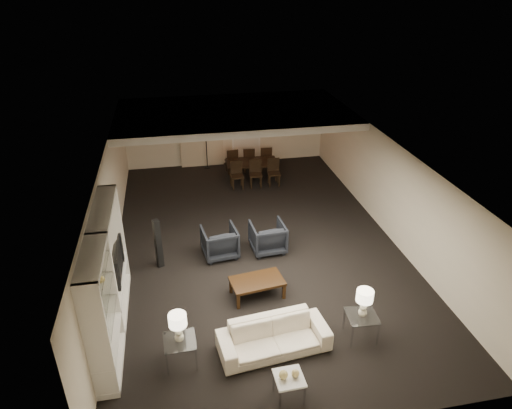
{
  "coord_description": "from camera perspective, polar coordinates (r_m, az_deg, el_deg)",
  "views": [
    {
      "loc": [
        -1.9,
        -9.83,
        6.34
      ],
      "look_at": [
        0.0,
        0.0,
        1.1
      ],
      "focal_mm": 32.0,
      "sensor_mm": 36.0,
      "label": 1
    }
  ],
  "objects": [
    {
      "name": "table_lamp_right",
      "position": [
        8.85,
        13.32,
        -11.93
      ],
      "size": [
        0.33,
        0.33,
        0.58
      ],
      "primitive_type": null,
      "rotation": [
        0.0,
        0.0,
        0.05
      ],
      "color": "beige",
      "rests_on": "side_table_right"
    },
    {
      "name": "chair_nr",
      "position": [
        14.75,
        2.26,
        4.0
      ],
      "size": [
        0.44,
        0.44,
        0.87
      ],
      "primitive_type": null,
      "rotation": [
        0.0,
        0.0,
        -0.09
      ],
      "color": "black",
      "rests_on": "floor"
    },
    {
      "name": "vase_amber",
      "position": [
        8.27,
        -18.89,
        -8.81
      ],
      "size": [
        0.15,
        0.15,
        0.16
      ],
      "primitive_type": "imported",
      "color": "#A98C38",
      "rests_on": "media_unit"
    },
    {
      "name": "floor",
      "position": [
        11.86,
        0.0,
        -4.71
      ],
      "size": [
        11.0,
        11.0,
        0.0
      ],
      "primitive_type": "plane",
      "color": "black",
      "rests_on": "ground"
    },
    {
      "name": "gold_gourd_a",
      "position": [
        7.8,
        3.44,
        -20.48
      ],
      "size": [
        0.15,
        0.15,
        0.15
      ],
      "primitive_type": "sphere",
      "color": "tan",
      "rests_on": "marble_table"
    },
    {
      "name": "wall_back",
      "position": [
        16.27,
        -3.73,
        9.33
      ],
      "size": [
        7.0,
        0.02,
        2.5
      ],
      "primitive_type": "cube",
      "color": "beige",
      "rests_on": "ground"
    },
    {
      "name": "marble_table",
      "position": [
        8.05,
        4.12,
        -21.83
      ],
      "size": [
        0.48,
        0.48,
        0.47
      ],
      "primitive_type": null,
      "rotation": [
        0.0,
        0.0,
        0.03
      ],
      "color": "silver",
      "rests_on": "floor"
    },
    {
      "name": "dining_table",
      "position": [
        15.28,
        -0.5,
        4.31
      ],
      "size": [
        1.72,
        1.02,
        0.59
      ],
      "primitive_type": "imported",
      "rotation": [
        0.0,
        0.0,
        -0.05
      ],
      "color": "black",
      "rests_on": "floor"
    },
    {
      "name": "chair_nl",
      "position": [
        14.54,
        -2.36,
        3.64
      ],
      "size": [
        0.41,
        0.41,
        0.87
      ],
      "primitive_type": null,
      "rotation": [
        0.0,
        0.0,
        0.01
      ],
      "color": "black",
      "rests_on": "floor"
    },
    {
      "name": "chair_fm",
      "position": [
        15.81,
        -0.93,
        5.7
      ],
      "size": [
        0.43,
        0.43,
        0.87
      ],
      "primitive_type": null,
      "rotation": [
        0.0,
        0.0,
        3.07
      ],
      "color": "black",
      "rests_on": "floor"
    },
    {
      "name": "ceiling_soffit",
      "position": [
        14.03,
        -2.77,
        11.28
      ],
      "size": [
        7.0,
        4.0,
        0.2
      ],
      "primitive_type": "cube",
      "color": "silver",
      "rests_on": "ceiling"
    },
    {
      "name": "side_table_left",
      "position": [
        8.63,
        -9.39,
        -17.66
      ],
      "size": [
        0.58,
        0.58,
        0.52
      ],
      "primitive_type": null,
      "rotation": [
        0.0,
        0.0,
        0.03
      ],
      "color": "silver",
      "rests_on": "floor"
    },
    {
      "name": "armchair_right",
      "position": [
        11.35,
        1.47,
        -4.08
      ],
      "size": [
        0.86,
        0.89,
        0.76
      ],
      "primitive_type": "imported",
      "rotation": [
        0.0,
        0.0,
        3.21
      ],
      "color": "black",
      "rests_on": "floor"
    },
    {
      "name": "painting",
      "position": [
        16.52,
        3.62,
        10.71
      ],
      "size": [
        0.95,
        0.04,
        0.65
      ],
      "primitive_type": "cube",
      "color": "#142D38",
      "rests_on": "wall_back"
    },
    {
      "name": "curtains",
      "position": [
        16.13,
        -6.89,
        8.83
      ],
      "size": [
        1.5,
        0.12,
        2.4
      ],
      "primitive_type": "cube",
      "color": "beige",
      "rests_on": "wall_back"
    },
    {
      "name": "floor_lamp",
      "position": [
        16.07,
        -6.22,
        7.23
      ],
      "size": [
        0.26,
        0.26,
        1.57
      ],
      "primitive_type": null,
      "rotation": [
        0.0,
        0.0,
        0.14
      ],
      "color": "black",
      "rests_on": "floor"
    },
    {
      "name": "wall_right",
      "position": [
        12.32,
        16.2,
        2.05
      ],
      "size": [
        0.02,
        11.0,
        2.5
      ],
      "primitive_type": "cube",
      "color": "beige",
      "rests_on": "ground"
    },
    {
      "name": "coffee_table",
      "position": [
        9.98,
        0.14,
        -10.35
      ],
      "size": [
        1.2,
        0.8,
        0.4
      ],
      "primitive_type": null,
      "rotation": [
        0.0,
        0.0,
        0.14
      ],
      "color": "#301D0D",
      "rests_on": "floor"
    },
    {
      "name": "gold_gourd_b",
      "position": [
        7.85,
        4.95,
        -20.28
      ],
      "size": [
        0.13,
        0.13,
        0.13
      ],
      "primitive_type": "sphere",
      "color": "tan",
      "rests_on": "marble_table"
    },
    {
      "name": "armchair_left",
      "position": [
        11.19,
        -4.57,
        -4.69
      ],
      "size": [
        0.91,
        0.93,
        0.76
      ],
      "primitive_type": "imported",
      "rotation": [
        0.0,
        0.0,
        3.27
      ],
      "color": "black",
      "rests_on": "floor"
    },
    {
      "name": "door",
      "position": [
        16.4,
        -1.24,
        8.8
      ],
      "size": [
        0.9,
        0.05,
        2.1
      ],
      "primitive_type": "cube",
      "color": "silver",
      "rests_on": "wall_back"
    },
    {
      "name": "wall_left",
      "position": [
        11.19,
        -17.89,
        -0.9
      ],
      "size": [
        0.02,
        11.0,
        2.5
      ],
      "primitive_type": "cube",
      "color": "beige",
      "rests_on": "ground"
    },
    {
      "name": "sofa",
      "position": [
        8.73,
        2.24,
        -16.19
      ],
      "size": [
        2.12,
        1.02,
        0.6
      ],
      "primitive_type": "imported",
      "rotation": [
        0.0,
        0.0,
        0.11
      ],
      "color": "beige",
      "rests_on": "floor"
    },
    {
      "name": "floor_speaker",
      "position": [
        10.87,
        -12.13,
        -4.79
      ],
      "size": [
        0.18,
        0.18,
        1.26
      ],
      "primitive_type": "cube",
      "rotation": [
        0.0,
        0.0,
        0.43
      ],
      "color": "black",
      "rests_on": "floor"
    },
    {
      "name": "chair_fr",
      "position": [
        15.92,
        1.21,
        5.85
      ],
      "size": [
        0.43,
        0.43,
        0.87
      ],
      "primitive_type": null,
      "rotation": [
        0.0,
        0.0,
        3.09
      ],
      "color": "black",
      "rests_on": "floor"
    },
    {
      "name": "television",
      "position": [
        9.67,
        -17.4,
        -6.83
      ],
      "size": [
        1.13,
        0.15,
        0.65
      ],
      "primitive_type": "imported",
      "rotation": [
        0.0,
        0.0,
        1.57
      ],
      "color": "black",
      "rests_on": "media_unit"
    },
    {
      "name": "side_table_right",
      "position": [
        9.21,
        12.95,
        -14.58
      ],
      "size": [
        0.59,
        0.59,
        0.52
      ],
      "primitive_type": null,
      "rotation": [
        0.0,
        0.0,
        -0.06
      ],
      "color": "silver",
      "rests_on": "floor"
    },
    {
      "name": "wall_front",
      "position": [
        6.95,
        9.2,
        -19.94
      ],
      "size": [
        7.0,
        0.02,
        2.5
      ],
      "primitive_type": "cube",
      "color": "beige",
      "rests_on": "ground"
    },
    {
      "name": "vase_blue",
      "position": [
        8.07,
        -18.83,
        -14.36
      ],
      "size": [
        0.16,
        0.16,
        0.16
      ],
      "primitive_type": "imported",
      "color": "#2844AE",
      "rests_on": "media_unit"
    },
    {
      "name": "ceiling",
      "position": [
        10.73,
        0.0,
        6.64
      ],
      "size": [
        7.0,
        11.0,
        0.02
      ],
      "primitive_type": "cube",
      "color": "silver",
      "rests_on": "ground"
    },
    {
      "name": "media_unit",
      "position": [
        9.0,
        -18.06,
        -9.01
      ],
      "size": [
        0.38,
        3.4,
        2.35
      ],
      "primitive_type": null,
      "color": "white",
      "rests_on": "wall_left"
    },
    {
      "name": "chair_nm",
      "position": [
        14.64,
        -0.03,
        3.83
      ],
      "size": [
        0.44,
        0.44,
        0.87
      ],
      "primitive_type": null,
      "rotation": [
        0.0,
        0.0,
        -0.1
      ],
      "color": "black",
      "rests_on": "floor"
    },
    {
      "name": "chair_fl",
      "position": [
        15.73,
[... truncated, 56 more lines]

